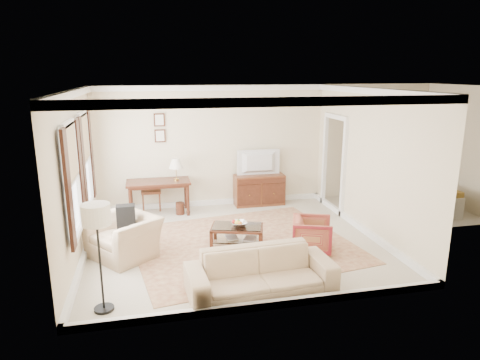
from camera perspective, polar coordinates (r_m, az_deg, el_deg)
name	(u,v)px	position (r m, az deg, el deg)	size (l,w,h in m)	color
room_shell	(233,113)	(7.75, -0.98, 8.90)	(5.51, 5.01, 2.91)	beige
annex_bedroom	(407,195)	(10.97, 21.42, -1.85)	(3.00, 2.70, 2.90)	beige
window_front	(72,180)	(7.15, -21.46, -0.04)	(0.12, 1.56, 1.80)	#CCB284
window_rear	(85,160)	(8.70, -19.93, 2.49)	(0.12, 1.56, 1.80)	#CCB284
doorway	(334,165)	(10.23, 12.38, 1.95)	(0.10, 1.12, 2.25)	white
rug	(242,244)	(8.23, 0.31, -8.53)	(3.96, 3.40, 0.01)	brown
writing_desk	(159,186)	(9.93, -10.81, -0.74)	(1.43, 0.71, 0.78)	#4F2416
desk_chair	(151,188)	(10.30, -11.81, -1.08)	(0.45, 0.45, 1.05)	brown
desk_lamp	(176,169)	(9.86, -8.52, 1.41)	(0.32, 0.32, 0.50)	silver
framed_prints	(160,128)	(10.11, -10.66, 6.87)	(0.25, 0.04, 0.68)	#4F2416
sideboard	(259,190)	(10.53, 2.56, -1.30)	(1.22, 0.47, 0.75)	brown
tv	(260,155)	(10.31, 2.64, 3.38)	(1.01, 0.58, 0.13)	black
coffee_table	(237,231)	(8.05, -0.41, -6.77)	(1.08, 0.82, 0.41)	#4F2416
fruit_bowl	(239,223)	(8.01, -0.11, -5.74)	(0.42, 0.42, 0.10)	silver
book_a	(226,238)	(8.11, -1.87, -7.71)	(0.28, 0.04, 0.38)	brown
book_b	(245,238)	(8.12, 0.61, -7.72)	(0.28, 0.03, 0.38)	brown
striped_armchair	(312,233)	(7.91, 9.58, -7.01)	(0.68, 0.64, 0.70)	maroon
club_armchair	(123,230)	(7.84, -15.29, -6.43)	(1.13, 0.73, 0.98)	tan
backpack	(126,215)	(7.84, -14.98, -4.47)	(0.32, 0.22, 0.40)	black
sofa	(261,265)	(6.41, 2.80, -11.31)	(2.18, 0.64, 0.85)	tan
floor_lamp	(97,223)	(5.92, -18.57, -5.41)	(0.38, 0.38, 1.53)	black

